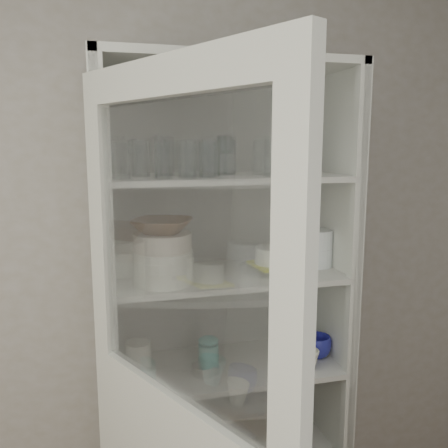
{
  "coord_description": "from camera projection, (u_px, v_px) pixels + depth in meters",
  "views": [
    {
      "loc": [
        -0.28,
        -0.55,
        1.78
      ],
      "look_at": [
        0.2,
        1.27,
        1.46
      ],
      "focal_mm": 38.0,
      "sensor_mm": 36.0,
      "label": 1
    }
  ],
  "objects": [
    {
      "name": "wall_back",
      "position": [
        168.0,
        254.0,
        2.11
      ],
      "size": [
        3.6,
        0.02,
        2.6
      ],
      "primitive_type": "cube",
      "color": "gray",
      "rests_on": "ground"
    },
    {
      "name": "pantry_cabinet",
      "position": [
        220.0,
        340.0,
        2.06
      ],
      "size": [
        1.0,
        0.45,
        2.1
      ],
      "color": "beige",
      "rests_on": "floor"
    },
    {
      "name": "tumbler_0",
      "position": [
        163.0,
        161.0,
        1.66
      ],
      "size": [
        0.07,
        0.07,
        0.13
      ],
      "primitive_type": "cylinder",
      "rotation": [
        0.0,
        0.0,
        -0.19
      ],
      "color": "silver",
      "rests_on": "shelf_glass"
    },
    {
      "name": "tumbler_1",
      "position": [
        121.0,
        161.0,
        1.63
      ],
      "size": [
        0.07,
        0.07,
        0.13
      ],
      "primitive_type": "cylinder",
      "rotation": [
        0.0,
        0.0,
        0.14
      ],
      "color": "silver",
      "rests_on": "shelf_glass"
    },
    {
      "name": "tumbler_2",
      "position": [
        187.0,
        160.0,
        1.69
      ],
      "size": [
        0.07,
        0.07,
        0.13
      ],
      "primitive_type": "cylinder",
      "rotation": [
        0.0,
        0.0,
        -0.16
      ],
      "color": "silver",
      "rests_on": "shelf_glass"
    },
    {
      "name": "tumbler_3",
      "position": [
        208.0,
        160.0,
        1.74
      ],
      "size": [
        0.08,
        0.08,
        0.13
      ],
      "primitive_type": "cylinder",
      "rotation": [
        0.0,
        0.0,
        0.27
      ],
      "color": "silver",
      "rests_on": "shelf_glass"
    },
    {
      "name": "tumbler_4",
      "position": [
        274.0,
        156.0,
        1.8
      ],
      "size": [
        0.09,
        0.09,
        0.15
      ],
      "primitive_type": "cylinder",
      "rotation": [
        0.0,
        0.0,
        0.24
      ],
      "color": "silver",
      "rests_on": "shelf_glass"
    },
    {
      "name": "tumbler_5",
      "position": [
        281.0,
        157.0,
        1.8
      ],
      "size": [
        0.1,
        0.1,
        0.15
      ],
      "primitive_type": "cylinder",
      "rotation": [
        0.0,
        0.0,
        -0.39
      ],
      "color": "silver",
      "rests_on": "shelf_glass"
    },
    {
      "name": "tumbler_6",
      "position": [
        293.0,
        158.0,
        1.82
      ],
      "size": [
        0.09,
        0.09,
        0.14
      ],
      "primitive_type": "cylinder",
      "rotation": [
        0.0,
        0.0,
        -0.35
      ],
      "color": "silver",
      "rests_on": "shelf_glass"
    },
    {
      "name": "tumbler_7",
      "position": [
        141.0,
        159.0,
        1.78
      ],
      "size": [
        0.07,
        0.07,
        0.14
      ],
      "primitive_type": "cylinder",
      "rotation": [
        0.0,
        0.0,
        0.06
      ],
      "color": "silver",
      "rests_on": "shelf_glass"
    },
    {
      "name": "tumbler_8",
      "position": [
        165.0,
        157.0,
        1.79
      ],
      "size": [
        0.09,
        0.09,
        0.15
      ],
      "primitive_type": "cylinder",
      "rotation": [
        0.0,
        0.0,
        0.22
      ],
      "color": "silver",
      "rests_on": "shelf_glass"
    },
    {
      "name": "tumbler_9",
      "position": [
        173.0,
        158.0,
        1.82
      ],
      "size": [
        0.07,
        0.07,
        0.14
      ],
      "primitive_type": "cylinder",
      "rotation": [
        0.0,
        0.0,
        0.05
      ],
      "color": "silver",
      "rests_on": "shelf_glass"
    },
    {
      "name": "tumbler_10",
      "position": [
        261.0,
        157.0,
        1.91
      ],
      "size": [
        0.09,
        0.09,
        0.14
      ],
      "primitive_type": "cylinder",
      "rotation": [
        0.0,
        0.0,
        0.28
      ],
      "color": "silver",
      "rests_on": "shelf_glass"
    },
    {
      "name": "tumbler_11",
      "position": [
        226.0,
        155.0,
        1.9
      ],
      "size": [
        0.09,
        0.09,
        0.15
      ],
      "primitive_type": "cylinder",
      "rotation": [
        0.0,
        0.0,
        0.19
      ],
      "color": "silver",
      "rests_on": "shelf_glass"
    },
    {
      "name": "goblet_0",
      "position": [
        134.0,
        155.0,
        1.9
      ],
      "size": [
        0.07,
        0.07,
        0.15
      ],
      "primitive_type": null,
      "color": "silver",
      "rests_on": "shelf_glass"
    },
    {
      "name": "goblet_1",
      "position": [
        224.0,
        153.0,
        1.96
      ],
      "size": [
        0.07,
        0.07,
        0.17
      ],
      "primitive_type": null,
      "color": "silver",
      "rests_on": "shelf_glass"
    },
    {
      "name": "goblet_2",
      "position": [
        226.0,
        153.0,
        1.94
      ],
      "size": [
        0.08,
        0.08,
        0.17
      ],
      "primitive_type": null,
      "color": "silver",
      "rests_on": "shelf_glass"
    },
    {
      "name": "goblet_3",
      "position": [
        282.0,
        153.0,
        2.03
      ],
      "size": [
        0.07,
        0.07,
        0.16
      ],
      "primitive_type": null,
      "color": "silver",
      "rests_on": "shelf_glass"
    },
    {
      "name": "plate_stack_front",
      "position": [
        163.0,
        267.0,
        1.79
      ],
      "size": [
        0.23,
        0.23,
        0.13
      ],
      "primitive_type": "cylinder",
      "color": "white",
      "rests_on": "shelf_plates"
    },
    {
      "name": "plate_stack_back",
      "position": [
        121.0,
        260.0,
        1.95
      ],
      "size": [
        0.22,
        0.22,
        0.1
      ],
      "primitive_type": "cylinder",
      "color": "white",
      "rests_on": "shelf_plates"
    },
    {
      "name": "cream_bowl",
      "position": [
        163.0,
        242.0,
        1.78
      ],
      "size": [
        0.28,
        0.28,
        0.07
      ],
      "primitive_type": "cylinder",
      "rotation": [
        0.0,
        0.0,
        -0.38
      ],
      "color": "beige",
      "rests_on": "plate_stack_front"
    },
    {
      "name": "terracotta_bowl",
      "position": [
        162.0,
        226.0,
        1.77
      ],
      "size": [
        0.29,
        0.29,
        0.05
      ],
      "primitive_type": "imported",
      "rotation": [
        0.0,
        0.0,
        -0.42
      ],
      "color": "#54331F",
      "rests_on": "cream_bowl"
    },
    {
      "name": "glass_platter",
      "position": [
        274.0,
        268.0,
        1.99
      ],
      "size": [
        0.32,
        0.32,
        0.02
      ],
      "primitive_type": "cylinder",
      "rotation": [
        0.0,
        0.0,
        0.1
      ],
      "color": "silver",
      "rests_on": "shelf_plates"
    },
    {
      "name": "yellow_trivet",
      "position": [
        274.0,
        265.0,
        1.99
      ],
      "size": [
        0.19,
        0.19,
        0.01
      ],
      "primitive_type": "cube",
      "rotation": [
        0.0,
        0.0,
        0.13
      ],
      "color": "yellow",
      "rests_on": "glass_platter"
    },
    {
      "name": "white_ramekin",
      "position": [
        274.0,
        255.0,
        1.98
      ],
      "size": [
        0.18,
        0.18,
        0.07
      ],
      "primitive_type": "cylinder",
      "rotation": [
        0.0,
        0.0,
        -0.12
      ],
      "color": "white",
      "rests_on": "yellow_trivet"
    },
    {
      "name": "grey_bowl_stack",
      "position": [
        316.0,
        248.0,
        2.04
      ],
      "size": [
        0.14,
        0.14,
        0.16
      ],
      "primitive_type": "cylinder",
      "color": "silver",
      "rests_on": "shelf_plates"
    },
    {
      "name": "mug_blue",
      "position": [
        317.0,
        346.0,
        2.07
      ],
      "size": [
        0.16,
        0.16,
        0.1
      ],
      "primitive_type": "imported",
      "rotation": [
        0.0,
        0.0,
        0.42
      ],
      "color": "navy",
      "rests_on": "shelf_mugs"
    },
    {
      "name": "mug_teal",
      "position": [
        289.0,
        339.0,
        2.13
      ],
      "size": [
        0.15,
        0.15,
        0.11
      ],
      "primitive_type": "imported",
      "rotation": [
        0.0,
        0.0,
        -0.36
      ],
      "color": "teal",
      "rests_on": "shelf_mugs"
    },
    {
      "name": "mug_white",
      "position": [
        308.0,
        360.0,
        1.95
      ],
      "size": [
        0.1,
        0.1,
        0.09
      ],
      "primitive_type": "imported",
      "rotation": [
        0.0,
        0.0,
        -0.04
      ],
      "color": "white",
      "rests_on": "shelf_mugs"
    },
    {
      "name": "teal_jar",
      "position": [
        209.0,
        352.0,
        2.01
      ],
      "size": [
        0.09,
        0.09,
        0.1
      ],
      "color": "teal",
      "rests_on": "shelf_mugs"
    },
    {
      "name": "measuring_cups",
      "position": [
        203.0,
        369.0,
        1.92
      ],
      "size": [
        0.1,
        0.1,
        0.04
      ],
      "primitive_type": "cylinder",
      "color": "silver",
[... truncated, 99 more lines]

